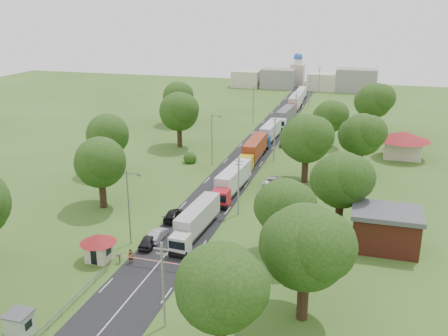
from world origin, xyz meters
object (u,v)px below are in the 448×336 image
at_px(info_sign, 285,130).
at_px(car_lane_front, 148,241).
at_px(pedestrian_near, 131,257).
at_px(truck_0, 196,221).
at_px(car_lane_mid, 157,235).
at_px(boom_barrier, 144,260).
at_px(guard_booth, 98,244).

bearing_deg(info_sign, car_lane_front, -98.48).
bearing_deg(pedestrian_near, truck_0, 24.15).
bearing_deg(info_sign, car_lane_mid, -98.39).
xyz_separation_m(boom_barrier, guard_booth, (-5.84, -0.00, 1.27)).
height_order(info_sign, car_lane_front, info_sign).
relative_size(car_lane_front, car_lane_mid, 0.99).
bearing_deg(boom_barrier, pedestrian_near, 168.97).
bearing_deg(pedestrian_near, info_sign, 43.24).
height_order(info_sign, truck_0, info_sign).
xyz_separation_m(guard_booth, car_lane_mid, (4.58, 7.00, -1.44)).
bearing_deg(pedestrian_near, boom_barrier, -49.80).
xyz_separation_m(guard_booth, car_lane_front, (4.20, 5.00, -1.43)).
bearing_deg(car_lane_front, car_lane_mid, -107.93).
distance_m(guard_booth, truck_0, 13.33).
distance_m(guard_booth, pedestrian_near, 4.24).
height_order(car_lane_front, pedestrian_near, pedestrian_near).
bearing_deg(info_sign, truck_0, -93.98).
height_order(guard_booth, truck_0, truck_0).
bearing_deg(pedestrian_near, car_lane_front, 49.18).
xyz_separation_m(guard_booth, truck_0, (8.92, 9.91, -0.15)).
bearing_deg(car_lane_front, boom_barrier, 101.00).
bearing_deg(guard_booth, truck_0, 48.01).
height_order(boom_barrier, pedestrian_near, pedestrian_near).
bearing_deg(guard_booth, boom_barrier, 0.01).
relative_size(boom_barrier, guard_booth, 2.10).
bearing_deg(pedestrian_near, guard_booth, 146.24).
relative_size(guard_booth, car_lane_front, 1.02).
height_order(guard_booth, car_lane_mid, guard_booth).
bearing_deg(car_lane_front, guard_booth, 42.80).
xyz_separation_m(car_lane_front, car_lane_mid, (0.38, 2.00, -0.02)).
bearing_deg(car_lane_mid, info_sign, -98.21).
bearing_deg(car_lane_mid, boom_barrier, 100.41).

